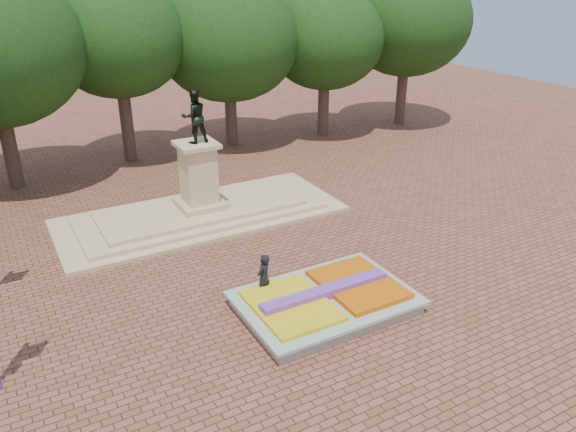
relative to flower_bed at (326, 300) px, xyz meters
name	(u,v)px	position (x,y,z in m)	size (l,w,h in m)	color
ground	(276,291)	(-1.03, 2.00, -0.38)	(90.00, 90.00, 0.00)	brown
flower_bed	(326,300)	(0.00, 0.00, 0.00)	(6.30, 4.30, 0.91)	gray
monument	(200,201)	(-1.03, 10.00, 0.50)	(14.00, 6.00, 6.40)	tan
tree_row_back	(171,52)	(1.31, 20.00, 6.29)	(44.80, 8.80, 10.43)	#39281F
pedestrian	(264,278)	(-1.71, 1.68, 0.59)	(0.70, 0.46, 1.93)	black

